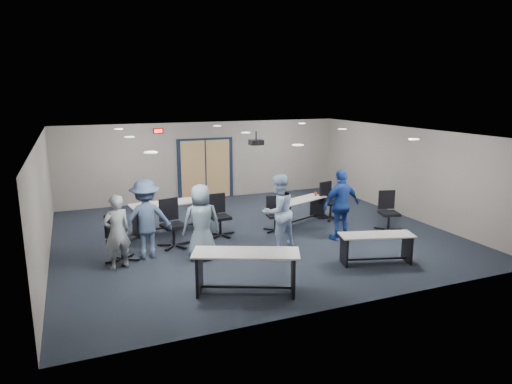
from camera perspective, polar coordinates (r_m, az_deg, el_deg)
name	(u,v)px	position (r m, az deg, el deg)	size (l,w,h in m)	color
floor	(253,234)	(12.27, -0.39, -5.29)	(10.00, 10.00, 0.00)	black
back_wall	(205,161)	(16.12, -6.38, 3.90)	(10.00, 0.04, 2.70)	gray
front_wall	(350,234)	(8.05, 11.65, -5.16)	(10.00, 0.04, 2.70)	gray
left_wall	(43,202)	(11.12, -25.07, -1.17)	(0.04, 9.00, 2.70)	gray
right_wall	(406,172)	(14.51, 18.27, 2.37)	(0.04, 9.00, 2.70)	gray
ceiling	(253,133)	(11.72, -0.42, 7.37)	(10.00, 9.00, 0.04)	silver
double_door	(206,169)	(16.13, -6.32, 2.83)	(2.00, 0.07, 2.20)	black
exit_sign	(158,131)	(15.58, -12.14, 7.47)	(0.32, 0.07, 0.18)	black
ceiling_projector	(256,142)	(12.32, 0.02, 6.25)	(0.35, 0.32, 0.37)	black
ceiling_can_lights	(249,133)	(11.96, -0.86, 7.33)	(6.24, 5.74, 0.02)	white
table_front_left	(246,265)	(8.70, -1.25, -9.10)	(2.10, 1.42, 0.81)	#ABA8A1
table_front_right	(376,243)	(10.51, 14.79, -6.23)	(1.72, 0.98, 0.66)	#ABA8A1
table_back_left	(168,211)	(12.60, -11.00, -2.39)	(2.05, 0.85, 1.11)	#ABA8A1
table_back_right	(301,207)	(13.27, 5.67, -1.83)	(1.80, 1.16, 0.81)	#ABA8A1
chair_back_a	(173,224)	(11.32, -10.29, -3.92)	(0.74, 0.74, 1.18)	black
chair_back_b	(220,216)	(12.02, -4.50, -2.97)	(0.69, 0.69, 1.10)	black
chair_back_c	(275,214)	(12.40, 2.42, -2.81)	(0.60, 0.60, 0.95)	black
chair_back_d	(331,201)	(13.70, 9.34, -1.13)	(0.70, 0.70, 1.11)	black
chair_loose_left	(121,238)	(10.66, -16.47, -5.51)	(0.69, 0.69, 1.10)	black
chair_loose_right	(389,212)	(12.90, 16.32, -2.39)	(0.69, 0.69, 1.09)	black
person_gray	(117,232)	(10.16, -16.99, -4.85)	(0.60, 0.39, 1.64)	gray
person_plaid	(201,222)	(10.34, -6.85, -3.77)	(0.85, 0.56, 1.75)	slate
person_lightblue	(278,212)	(10.99, 2.79, -2.47)	(0.89, 0.69, 1.83)	#BFD8FD
person_navy	(341,205)	(11.82, 10.60, -1.59)	(1.07, 0.45, 1.83)	navy
person_back	(146,219)	(10.66, -13.60, -3.30)	(1.18, 0.68, 1.83)	#425677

